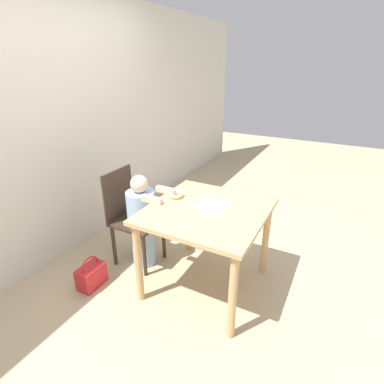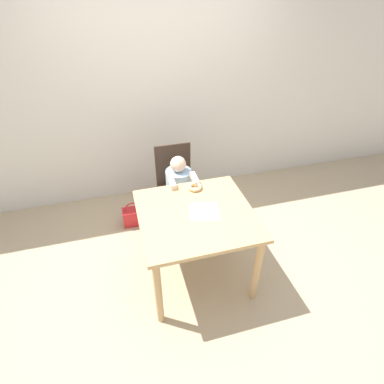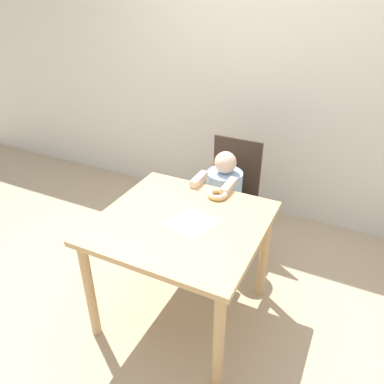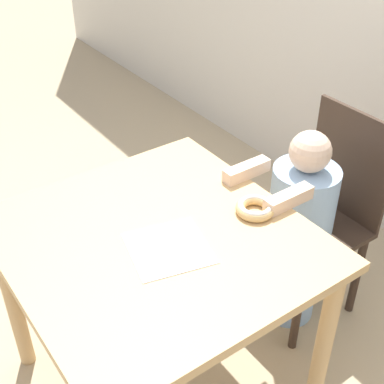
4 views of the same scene
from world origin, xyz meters
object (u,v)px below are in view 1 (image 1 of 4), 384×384
at_px(donut, 176,195).
at_px(handbag, 91,275).
at_px(chair, 132,217).
at_px(child_figure, 142,222).

height_order(donut, handbag, donut).
bearing_deg(handbag, chair, -9.89).
xyz_separation_m(chair, handbag, (-0.50, 0.09, -0.37)).
relative_size(child_figure, donut, 6.91).
xyz_separation_m(donut, handbag, (-0.58, 0.54, -0.67)).
bearing_deg(chair, child_figure, -90.00).
xyz_separation_m(child_figure, handbag, (-0.50, 0.21, -0.35)).
bearing_deg(donut, handbag, 136.78).
distance_m(donut, handbag, 1.04).
bearing_deg(handbag, donut, -43.22).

